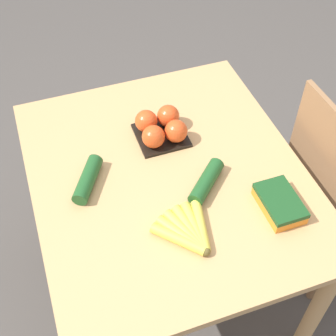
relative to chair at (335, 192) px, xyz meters
The scene contains 8 objects.
ground_plane 0.85m from the chair, 99.24° to the right, with size 12.00×12.00×0.00m, color #4C4742.
dining_table 0.70m from the chair, 99.24° to the right, with size 1.08×0.93×0.75m.
chair is the anchor object (origin of this frame).
banana_bunch 0.76m from the chair, 78.08° to the right, with size 0.20×0.19×0.03m.
tomato_pack 0.76m from the chair, 114.60° to the right, with size 0.18×0.18×0.09m.
carrot_bag 0.50m from the chair, 69.11° to the right, with size 0.17×0.11×0.05m.
cucumber_near 1.00m from the chair, 99.27° to the right, with size 0.19×0.14×0.05m.
cucumber_far 0.64m from the chair, 91.32° to the right, with size 0.17×0.17×0.05m.
Camera 1 is at (1.00, -0.35, 1.97)m, focal length 50.00 mm.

